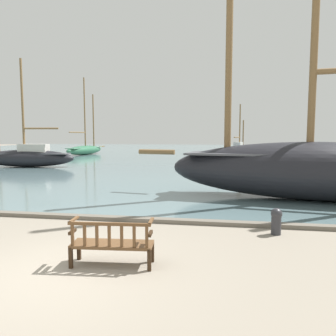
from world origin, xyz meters
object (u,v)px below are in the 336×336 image
Objects in this scene: park_bench at (112,242)px; mooring_bollard at (276,220)px; sailboat_nearest_port at (239,150)px; sailboat_outer_port at (317,167)px; sailboat_far_port at (27,156)px; sailboat_nearest_starboard at (85,149)px; channel_buoy at (218,165)px.

mooring_bollard is at bearing 37.13° from park_bench.
sailboat_outer_port is at bearing -86.78° from sailboat_nearest_port.
park_bench is 22.01m from sailboat_far_port.
sailboat_outer_port is (21.24, -26.95, 0.57)m from sailboat_nearest_starboard.
sailboat_nearest_starboard is 36.84m from mooring_bollard.
sailboat_nearest_port is at bearing 83.34° from park_bench.
mooring_bollard is at bearing -42.05° from sailboat_far_port.
mooring_bollard is 0.47× the size of channel_buoy.
sailboat_outer_port is at bearing 51.79° from park_bench.
sailboat_nearest_port is at bearing 93.22° from sailboat_outer_port.
sailboat_outer_port is at bearing -69.30° from channel_buoy.
sailboat_nearest_starboard reaches higher than channel_buoy.
park_bench is 17.53m from channel_buoy.
mooring_bollard is at bearing -83.53° from channel_buoy.
sailboat_outer_port reaches higher than channel_buoy.
sailboat_nearest_starboard is 6.67× the size of channel_buoy.
sailboat_nearest_starboard reaches higher than park_bench.
sailboat_nearest_starboard is 34.32m from sailboat_outer_port.
sailboat_nearest_port is at bearing 3.14° from sailboat_nearest_starboard.
sailboat_nearest_starboard is 24.15m from channel_buoy.
sailboat_far_port is at bearing -81.65° from sailboat_nearest_starboard.
sailboat_nearest_port reaches higher than park_bench.
sailboat_nearest_port reaches higher than mooring_bollard.
sailboat_outer_port reaches higher than sailboat_nearest_port.
sailboat_nearest_starboard is 19.69m from sailboat_nearest_port.
sailboat_nearest_starboard is at bearing -176.86° from sailboat_nearest_port.
sailboat_nearest_port is 4.26× the size of channel_buoy.
sailboat_nearest_port is 32.61m from mooring_bollard.
sailboat_nearest_port is 9.05× the size of mooring_bollard.
channel_buoy is at bearing 83.97° from park_bench.
sailboat_nearest_starboard reaches higher than mooring_bollard.
sailboat_far_port reaches higher than park_bench.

